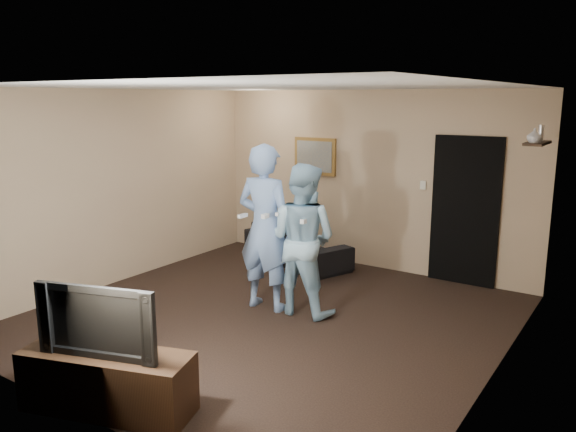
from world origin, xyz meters
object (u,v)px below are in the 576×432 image
Objects in this scene: sofa at (296,244)px; wii_player_right at (302,239)px; tv_console at (108,381)px; television at (103,318)px; wii_player_left at (265,228)px.

wii_player_right is at bearing 145.80° from sofa.
television is (-0.00, 0.00, 0.54)m from tv_console.
tv_console is 0.79× the size of wii_player_right.
wii_player_right reaches higher than tv_console.
wii_player_left reaches higher than wii_player_right.
tv_console is at bearing -93.12° from wii_player_right.
wii_player_left is at bearing 78.31° from television.
tv_console is 0.71× the size of wii_player_left.
television is 0.58× the size of wii_player_right.
television is at bearing -83.54° from wii_player_left.
tv_console is 2.68m from wii_player_left.
tv_console is 1.37× the size of television.
tv_console is 2.76m from wii_player_right.
wii_player_left is (0.75, -1.83, 0.71)m from sofa.
tv_console is at bearing -18.16° from television.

